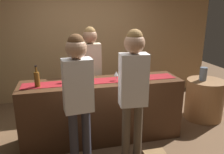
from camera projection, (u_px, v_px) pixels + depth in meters
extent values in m
plane|color=brown|center=(103.00, 137.00, 3.62)|extent=(10.00, 10.00, 0.00)
cube|color=tan|center=(85.00, 34.00, 4.97)|extent=(6.00, 0.12, 2.90)
cube|color=#472B19|center=(102.00, 110.00, 3.48)|extent=(2.40, 0.60, 0.95)
cube|color=maroon|center=(102.00, 81.00, 3.34)|extent=(2.28, 0.28, 0.01)
cylinder|color=brown|center=(37.00, 80.00, 3.05)|extent=(0.07, 0.07, 0.21)
cylinder|color=brown|center=(36.00, 70.00, 3.01)|extent=(0.03, 0.03, 0.08)
cylinder|color=black|center=(36.00, 66.00, 3.00)|extent=(0.03, 0.03, 0.02)
cylinder|color=#194723|center=(141.00, 70.00, 3.55)|extent=(0.07, 0.07, 0.21)
cylinder|color=#194723|center=(142.00, 61.00, 3.50)|extent=(0.03, 0.03, 0.08)
cylinder|color=black|center=(142.00, 58.00, 3.49)|extent=(0.03, 0.03, 0.02)
cylinder|color=#B2C6C1|center=(132.00, 73.00, 3.37)|extent=(0.07, 0.07, 0.21)
cylinder|color=#B2C6C1|center=(132.00, 64.00, 3.33)|extent=(0.03, 0.03, 0.08)
cylinder|color=black|center=(132.00, 61.00, 3.31)|extent=(0.03, 0.03, 0.02)
cylinder|color=silver|center=(85.00, 84.00, 3.20)|extent=(0.06, 0.06, 0.00)
cylinder|color=silver|center=(85.00, 81.00, 3.19)|extent=(0.01, 0.01, 0.08)
cone|color=silver|center=(85.00, 77.00, 3.17)|extent=(0.07, 0.07, 0.06)
cylinder|color=silver|center=(116.00, 80.00, 3.36)|extent=(0.06, 0.06, 0.00)
cylinder|color=silver|center=(116.00, 78.00, 3.35)|extent=(0.01, 0.01, 0.08)
cone|color=silver|center=(116.00, 73.00, 3.33)|extent=(0.07, 0.07, 0.06)
cylinder|color=silver|center=(64.00, 83.00, 3.25)|extent=(0.06, 0.06, 0.00)
cylinder|color=silver|center=(64.00, 80.00, 3.24)|extent=(0.01, 0.01, 0.08)
cone|color=silver|center=(63.00, 76.00, 3.22)|extent=(0.07, 0.07, 0.06)
cylinder|color=#26262B|center=(96.00, 101.00, 4.04)|extent=(0.11, 0.11, 0.80)
cylinder|color=#26262B|center=(87.00, 101.00, 4.01)|extent=(0.11, 0.11, 0.80)
cube|color=beige|center=(91.00, 62.00, 3.82)|extent=(0.34, 0.20, 0.63)
sphere|color=#9E7051|center=(90.00, 36.00, 3.70)|extent=(0.24, 0.24, 0.24)
sphere|color=olive|center=(90.00, 32.00, 3.68)|extent=(0.19, 0.19, 0.19)
cylinder|color=brown|center=(126.00, 134.00, 2.93)|extent=(0.11, 0.11, 0.82)
cylinder|color=brown|center=(138.00, 133.00, 2.96)|extent=(0.11, 0.11, 0.82)
cube|color=white|center=(133.00, 80.00, 2.74)|extent=(0.35, 0.22, 0.65)
sphere|color=tan|center=(134.00, 43.00, 2.61)|extent=(0.25, 0.25, 0.25)
sphere|color=olive|center=(135.00, 37.00, 2.59)|extent=(0.19, 0.19, 0.19)
cylinder|color=#33333D|center=(74.00, 141.00, 2.79)|extent=(0.11, 0.11, 0.80)
cylinder|color=#33333D|center=(87.00, 139.00, 2.84)|extent=(0.11, 0.11, 0.80)
cube|color=white|center=(78.00, 86.00, 2.61)|extent=(0.36, 0.23, 0.64)
sphere|color=tan|center=(76.00, 48.00, 2.49)|extent=(0.24, 0.24, 0.24)
sphere|color=brown|center=(76.00, 42.00, 2.47)|extent=(0.19, 0.19, 0.19)
cylinder|color=#996B42|center=(204.00, 99.00, 4.18)|extent=(0.68, 0.68, 0.74)
cylinder|color=slate|center=(203.00, 74.00, 4.05)|extent=(0.13, 0.13, 0.24)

